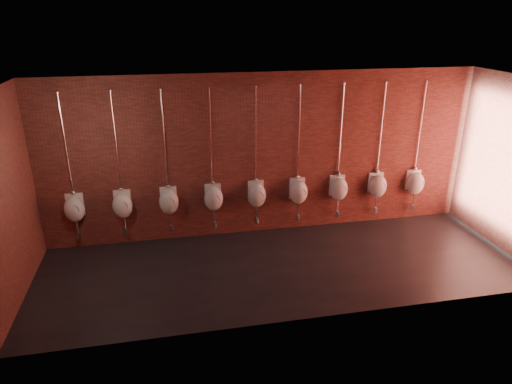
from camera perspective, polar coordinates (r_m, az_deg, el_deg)
ground at (r=8.22m, az=3.35°, el=-9.29°), size 8.50×8.50×0.00m
room_shell at (r=7.39m, az=3.68°, el=4.21°), size 8.54×3.04×3.22m
urinal_0 at (r=9.01m, az=-21.76°, el=-1.89°), size 0.39×0.34×2.72m
urinal_1 at (r=8.88m, az=-16.35°, el=-1.51°), size 0.39×0.34×2.72m
urinal_2 at (r=8.84m, az=-10.84°, el=-1.12°), size 0.39×0.34×2.72m
urinal_3 at (r=8.87m, az=-5.33°, el=-0.71°), size 0.39×0.34×2.72m
urinal_4 at (r=8.99m, az=0.09°, el=-0.30°), size 0.39×0.34×2.72m
urinal_5 at (r=9.19m, az=5.32°, el=0.10°), size 0.39×0.34×2.72m
urinal_6 at (r=9.46m, az=10.30°, el=0.47°), size 0.39×0.34×2.72m
urinal_7 at (r=9.79m, az=14.96°, el=0.82°), size 0.39×0.34×2.72m
urinal_8 at (r=10.19m, az=19.29°, el=1.14°), size 0.39×0.34×2.72m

